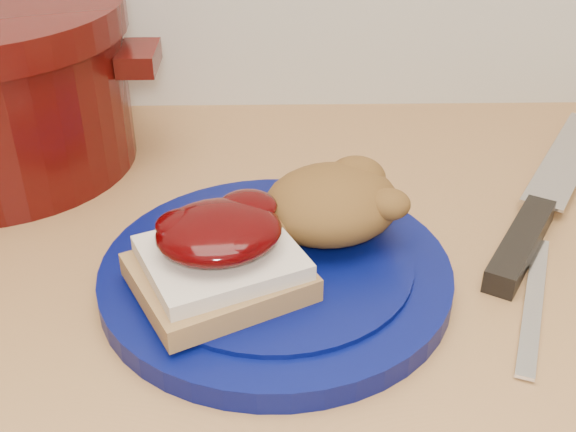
{
  "coord_description": "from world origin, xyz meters",
  "views": [
    {
      "loc": [
        -0.03,
        0.99,
        1.25
      ],
      "look_at": [
        -0.02,
        1.47,
        0.95
      ],
      "focal_mm": 45.0,
      "sensor_mm": 36.0,
      "label": 1
    }
  ],
  "objects": [
    {
      "name": "plate",
      "position": [
        -0.03,
        1.45,
        0.91
      ],
      "size": [
        0.36,
        0.36,
        0.02
      ],
      "primitive_type": "cylinder",
      "rotation": [
        0.0,
        0.0,
        0.38
      ],
      "color": "#050B47",
      "rests_on": "wood_countertop"
    },
    {
      "name": "sandwich",
      "position": [
        -0.07,
        1.42,
        0.95
      ],
      "size": [
        0.15,
        0.14,
        0.06
      ],
      "rotation": [
        0.0,
        0.0,
        0.38
      ],
      "color": "olive",
      "rests_on": "plate"
    },
    {
      "name": "stuffing_mound",
      "position": [
        0.02,
        1.48,
        0.95
      ],
      "size": [
        0.14,
        0.13,
        0.06
      ],
      "primitive_type": "ellipsoid",
      "rotation": [
        0.0,
        0.0,
        0.38
      ],
      "color": "brown",
      "rests_on": "plate"
    },
    {
      "name": "chef_knife",
      "position": [
        0.2,
        1.52,
        0.91
      ],
      "size": [
        0.21,
        0.32,
        0.02
      ],
      "rotation": [
        0.0,
        0.0,
        1.03
      ],
      "color": "black",
      "rests_on": "wood_countertop"
    },
    {
      "name": "butter_knife",
      "position": [
        0.17,
        1.42,
        0.9
      ],
      "size": [
        0.07,
        0.17,
        0.0
      ],
      "primitive_type": "cube",
      "rotation": [
        0.0,
        0.0,
        1.2
      ],
      "color": "silver",
      "rests_on": "wood_countertop"
    }
  ]
}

